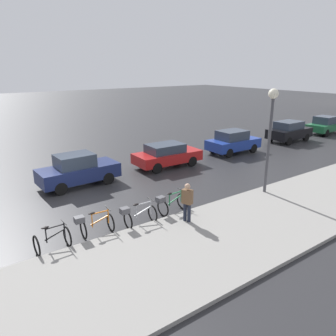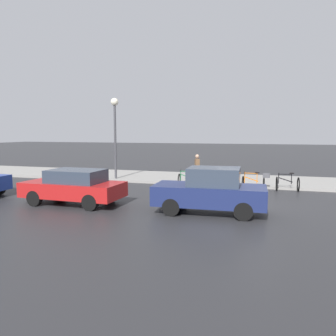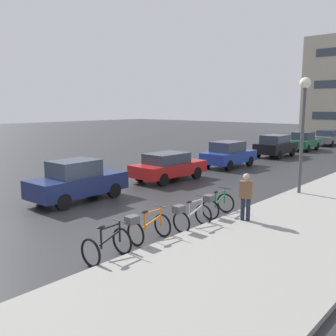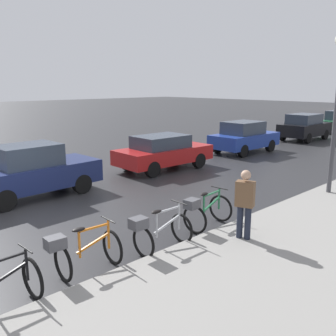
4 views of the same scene
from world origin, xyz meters
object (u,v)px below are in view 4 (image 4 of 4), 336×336
object	(u,v)px
car_navy	(32,172)
car_red	(163,152)
bicycle_third	(158,231)
car_blue	(244,137)
car_black	(304,127)
pedestrian	(245,203)
bicycle_nearest	(1,288)
bicycle_farthest	(205,210)
bicycle_second	(81,251)

from	to	relation	value
car_navy	car_red	world-z (taller)	car_navy
bicycle_third	car_blue	bearing A→B (deg)	117.26
car_black	pedestrian	size ratio (longest dim) A/B	2.28
car_black	pedestrian	distance (m)	17.54
bicycle_nearest	bicycle_farthest	size ratio (longest dim) A/B	0.77
car_navy	pedestrian	xyz separation A→B (m)	(6.75, 1.86, 0.14)
bicycle_farthest	car_red	distance (m)	6.80
bicycle_third	car_blue	distance (m)	12.75
bicycle_third	car_navy	world-z (taller)	car_navy
car_navy	pedestrian	world-z (taller)	pedestrian
car_blue	car_navy	bearing A→B (deg)	-89.51
car_navy	car_black	xyz separation A→B (m)	(-0.06, 18.02, 0.02)
car_red	pedestrian	bearing A→B (deg)	-29.37
car_red	car_blue	world-z (taller)	car_blue
bicycle_nearest	car_black	distance (m)	21.84
bicycle_second	bicycle_farthest	distance (m)	3.42
car_navy	car_red	bearing A→B (deg)	90.80
car_blue	car_black	world-z (taller)	car_black
bicycle_second	car_blue	world-z (taller)	car_blue
bicycle_nearest	pedestrian	distance (m)	5.06
bicycle_third	car_black	xyz separation A→B (m)	(-5.80, 17.85, 0.36)
bicycle_nearest	car_black	xyz separation A→B (m)	(-5.71, 21.07, 0.45)
bicycle_second	pedestrian	world-z (taller)	pedestrian
bicycle_nearest	car_blue	xyz separation A→B (m)	(-5.74, 14.55, 0.42)
car_red	pedestrian	xyz separation A→B (m)	(6.83, -3.84, 0.21)
car_navy	car_red	size ratio (longest dim) A/B	0.98
car_navy	car_black	distance (m)	18.02
bicycle_second	bicycle_third	world-z (taller)	bicycle_third
bicycle_second	car_navy	world-z (taller)	car_navy
bicycle_third	car_blue	world-z (taller)	car_blue
bicycle_third	car_red	world-z (taller)	car_red
bicycle_nearest	car_red	size ratio (longest dim) A/B	0.27
car_red	pedestrian	world-z (taller)	pedestrian
bicycle_third	car_navy	xyz separation A→B (m)	(-5.74, -0.17, 0.34)
bicycle_third	bicycle_nearest	bearing A→B (deg)	-91.66
bicycle_farthest	pedestrian	xyz separation A→B (m)	(1.19, -0.04, 0.48)
bicycle_second	car_red	bearing A→B (deg)	127.63
car_red	bicycle_third	bearing A→B (deg)	-43.53
bicycle_nearest	car_blue	size ratio (longest dim) A/B	0.29
car_navy	car_black	bearing A→B (deg)	90.20
car_navy	car_blue	bearing A→B (deg)	90.49
car_blue	pedestrian	world-z (taller)	pedestrian
bicycle_nearest	bicycle_farthest	xyz separation A→B (m)	(-0.09, 4.95, 0.09)
car_red	car_black	bearing A→B (deg)	89.92
car_black	pedestrian	world-z (taller)	pedestrian
bicycle_second	bicycle_third	xyz separation A→B (m)	(0.25, 1.69, -0.00)
bicycle_nearest	car_red	distance (m)	10.46
bicycle_nearest	bicycle_farthest	distance (m)	4.95
bicycle_farthest	bicycle_second	bearing A→B (deg)	-91.17
car_red	pedestrian	distance (m)	7.84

